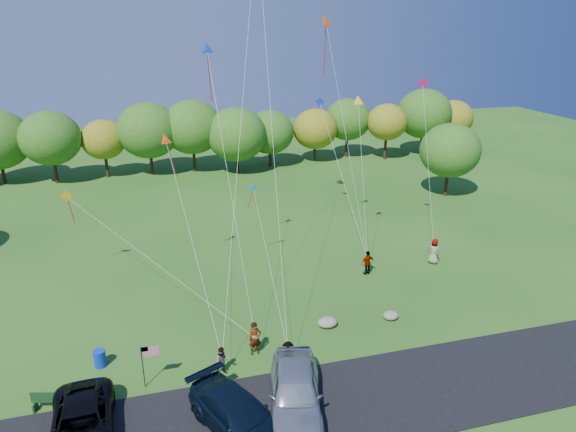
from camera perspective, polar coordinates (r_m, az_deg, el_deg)
name	(u,v)px	position (r m, az deg, el deg)	size (l,w,h in m)	color
ground	(265,362)	(28.10, -2.58, -15.92)	(140.00, 140.00, 0.00)	#275217
asphalt_lane	(284,414)	(25.08, -0.40, -21.18)	(44.00, 6.00, 0.06)	black
treeline	(198,136)	(59.44, -10.01, 8.76)	(75.32, 27.24, 8.02)	#372114
minivan_dark	(82,426)	(24.94, -21.95, -20.81)	(2.59, 5.61, 1.56)	black
minivan_navy	(238,416)	(23.84, -5.57, -21.21)	(2.31, 5.68, 1.65)	black
minivan_silver	(295,391)	(24.66, 0.82, -18.88)	(2.36, 5.86, 2.00)	#B2B8BE
flyer_a	(255,339)	(28.20, -3.68, -13.44)	(0.69, 0.46, 1.90)	#4C4C59
flyer_b	(222,361)	(27.08, -7.30, -15.68)	(0.75, 0.59, 1.55)	#4C4C59
flyer_c	(288,355)	(27.21, 0.00, -15.23)	(1.02, 0.59, 1.58)	#4C4C59
flyer_d	(368,263)	(36.65, 8.84, -5.15)	(1.05, 0.44, 1.79)	#4C4C59
flyer_e	(434,251)	(39.29, 15.91, -3.79)	(0.94, 0.61, 1.93)	#4C4C59
park_bench	(52,400)	(27.29, -24.79, -18.03)	(1.79, 0.71, 1.01)	#173F19
trash_barrel	(100,358)	(29.24, -20.17, -14.63)	(0.62, 0.62, 0.93)	#0C30B5
flag_assembly	(147,357)	(26.44, -15.39, -14.84)	(0.86, 0.55, 2.31)	black
boulder_near	(327,322)	(30.76, 4.41, -11.69)	(1.18, 0.93, 0.59)	gray
boulder_far	(391,315)	(32.00, 11.35, -10.78)	(0.95, 0.79, 0.50)	slate
kites_aloft	(266,19)	(35.00, -2.46, 21.00)	(25.72, 9.51, 20.38)	#CD5F16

